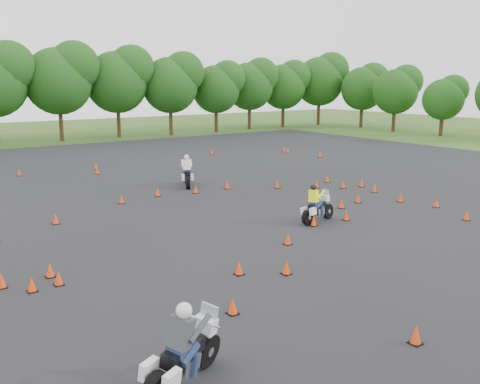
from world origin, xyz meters
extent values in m
plane|color=#2D5119|center=(0.00, 0.00, 0.00)|extent=(140.00, 140.00, 0.00)
plane|color=black|center=(0.00, 6.00, 0.01)|extent=(62.00, 62.00, 0.00)
cone|color=#E83809|center=(3.63, 0.75, 0.23)|extent=(0.26, 0.26, 0.45)
cone|color=#E83809|center=(16.14, 19.88, 0.23)|extent=(0.26, 0.26, 0.45)
cone|color=#E83809|center=(3.11, 9.80, 0.23)|extent=(0.26, 0.26, 0.45)
cone|color=#E83809|center=(5.67, 8.29, 0.23)|extent=(0.26, 0.26, 0.45)
cone|color=#E83809|center=(-1.37, 18.99, 0.23)|extent=(0.26, 0.26, 0.45)
cone|color=#E83809|center=(-9.48, 0.31, 0.23)|extent=(0.26, 0.26, 0.45)
cone|color=#E83809|center=(9.23, -0.04, 0.23)|extent=(0.26, 0.26, 0.45)
cone|color=#E83809|center=(8.14, -2.40, 0.23)|extent=(0.26, 0.26, 0.45)
cone|color=#E83809|center=(5.13, 2.52, 0.23)|extent=(0.26, 0.26, 0.45)
cone|color=#E83809|center=(-3.03, -3.03, 0.23)|extent=(0.26, 0.26, 0.45)
cone|color=#E83809|center=(1.76, 0.88, 0.23)|extent=(0.26, 0.26, 0.45)
cone|color=#E83809|center=(9.47, 4.20, 0.23)|extent=(0.26, 0.26, 0.45)
cone|color=#E83809|center=(-3.46, 9.79, 0.23)|extent=(0.26, 0.26, 0.45)
cone|color=#E83809|center=(-0.89, -0.55, 0.23)|extent=(0.26, 0.26, 0.45)
cone|color=#E83809|center=(7.64, 7.03, 0.23)|extent=(0.26, 0.26, 0.45)
cone|color=#E83809|center=(-10.30, 0.23, 0.23)|extent=(0.26, 0.26, 0.45)
cone|color=#E83809|center=(6.75, 2.92, 0.23)|extent=(0.26, 0.26, 0.45)
cone|color=#E83809|center=(-3.48, -8.48, 0.23)|extent=(0.26, 0.26, 0.45)
cone|color=#E83809|center=(10.11, 22.73, 0.23)|extent=(0.26, 0.26, 0.45)
cone|color=#E83809|center=(-10.99, 1.07, 0.23)|extent=(0.26, 0.26, 0.45)
cone|color=#E83809|center=(-6.19, -4.55, 0.23)|extent=(0.26, 0.26, 0.45)
cone|color=#E83809|center=(9.42, 7.98, 0.23)|extent=(0.26, 0.26, 0.45)
cone|color=#E83809|center=(-7.45, 7.64, 0.23)|extent=(0.26, 0.26, 0.45)
cone|color=#E83809|center=(16.39, 20.68, 0.23)|extent=(0.26, 0.26, 0.45)
cone|color=#E83809|center=(-9.50, 1.16, 0.23)|extent=(0.26, 0.26, 0.45)
cone|color=#E83809|center=(-4.32, -2.16, 0.23)|extent=(0.26, 0.26, 0.45)
cone|color=#E83809|center=(10.05, 5.73, 0.23)|extent=(0.26, 0.26, 0.45)
cone|color=#E83809|center=(16.58, 16.28, 0.23)|extent=(0.26, 0.26, 0.45)
cone|color=#E83809|center=(0.97, 9.80, 0.23)|extent=(0.26, 0.26, 0.45)
cone|color=#E83809|center=(8.71, 1.76, 0.23)|extent=(0.26, 0.26, 0.45)
cone|color=#E83809|center=(-5.87, 21.38, 0.23)|extent=(0.26, 0.26, 0.45)
cone|color=#E83809|center=(8.85, 6.08, 0.23)|extent=(0.26, 0.26, 0.45)
cone|color=#E83809|center=(-0.72, 21.02, 0.23)|extent=(0.26, 0.26, 0.45)
cone|color=#E83809|center=(-1.14, 10.31, 0.23)|extent=(0.26, 0.26, 0.45)
camera|label=1|loc=(-13.81, -15.85, 6.30)|focal=40.00mm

